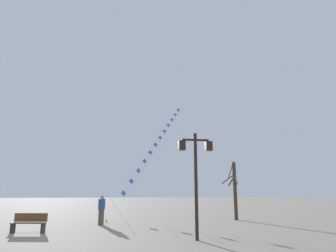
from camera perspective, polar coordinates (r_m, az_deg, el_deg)
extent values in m
plane|color=gray|center=(22.30, -6.78, -17.39)|extent=(160.00, 160.00, 0.00)
cylinder|color=black|center=(12.49, 5.45, -11.58)|extent=(0.14, 0.14, 4.21)
sphere|color=black|center=(12.71, 5.25, -1.69)|extent=(0.16, 0.16, 0.16)
cube|color=black|center=(12.67, 5.27, -2.71)|extent=(1.18, 0.08, 0.08)
cube|color=black|center=(12.50, 2.68, -3.77)|extent=(0.28, 0.28, 0.40)
cube|color=beige|center=(12.50, 2.68, -3.77)|extent=(0.19, 0.19, 0.30)
cube|color=black|center=(12.79, 7.84, -3.87)|extent=(0.28, 0.28, 0.40)
cube|color=beige|center=(12.79, 7.84, -3.87)|extent=(0.19, 0.19, 0.30)
cylinder|color=brown|center=(19.94, -11.87, -17.54)|extent=(0.06, 0.06, 0.18)
cylinder|color=silver|center=(20.83, -10.13, -14.91)|extent=(1.09, 1.95, 1.63)
cylinder|color=silver|center=(22.30, -7.82, -11.62)|extent=(0.60, 1.07, 0.89)
cylinder|color=silver|center=(23.40, -6.40, -9.55)|extent=(0.60, 1.07, 0.89)
cylinder|color=silver|center=(24.54, -5.12, -7.66)|extent=(0.60, 1.07, 0.89)
cylinder|color=silver|center=(25.71, -3.97, -5.94)|extent=(0.60, 1.07, 0.89)
cylinder|color=silver|center=(26.91, -2.92, -4.37)|extent=(0.60, 1.07, 0.89)
cylinder|color=silver|center=(28.14, -1.97, -2.94)|extent=(0.60, 1.07, 0.89)
cylinder|color=silver|center=(29.40, -1.11, -1.62)|extent=(0.60, 1.07, 0.89)
cylinder|color=silver|center=(30.67, -0.31, -0.42)|extent=(0.60, 1.07, 0.89)
cylinder|color=silver|center=(31.96, 0.42, 0.69)|extent=(0.60, 1.07, 0.89)
cylinder|color=silver|center=(33.27, 1.10, 1.72)|extent=(0.60, 1.07, 0.89)
cylinder|color=silver|center=(34.59, 1.72, 2.66)|extent=(0.60, 1.07, 0.89)
cube|color=blue|center=(21.77, -8.59, -12.73)|extent=(0.39, 0.21, 0.43)
cylinder|color=blue|center=(21.78, -8.62, -13.48)|extent=(0.02, 0.02, 0.24)
cube|color=blue|center=(22.85, -7.09, -10.56)|extent=(0.39, 0.20, 0.43)
cylinder|color=blue|center=(22.84, -7.11, -11.37)|extent=(0.02, 0.03, 0.32)
cube|color=blue|center=(23.97, -5.74, -8.58)|extent=(0.35, 0.27, 0.43)
cylinder|color=blue|center=(23.95, -5.76, -9.29)|extent=(0.02, 0.02, 0.26)
cube|color=blue|center=(25.12, -4.53, -6.78)|extent=(0.39, 0.20, 0.43)
cylinder|color=blue|center=(25.09, -4.54, -7.45)|extent=(0.03, 0.03, 0.26)
cube|color=blue|center=(26.31, -3.43, -5.14)|extent=(0.42, 0.13, 0.43)
cylinder|color=blue|center=(26.27, -3.44, -5.77)|extent=(0.03, 0.05, 0.25)
cube|color=blue|center=(27.53, -2.44, -3.64)|extent=(0.41, 0.16, 0.43)
cylinder|color=blue|center=(27.48, -2.44, -4.21)|extent=(0.03, 0.05, 0.23)
cube|color=blue|center=(28.77, -1.53, -2.27)|extent=(0.40, 0.18, 0.43)
cylinder|color=blue|center=(28.72, -1.53, -2.84)|extent=(0.02, 0.02, 0.26)
cube|color=blue|center=(30.03, -0.70, -1.01)|extent=(0.39, 0.20, 0.43)
cylinder|color=blue|center=(29.97, -0.70, -1.58)|extent=(0.03, 0.04, 0.29)
cube|color=blue|center=(31.31, 0.06, 0.15)|extent=(0.41, 0.15, 0.43)
cylinder|color=blue|center=(31.25, 0.06, -0.39)|extent=(0.03, 0.05, 0.27)
cube|color=blue|center=(32.61, 0.76, 1.21)|extent=(0.35, 0.26, 0.43)
cylinder|color=blue|center=(32.55, 0.77, 0.73)|extent=(0.03, 0.03, 0.24)
cube|color=blue|center=(33.93, 1.41, 2.20)|extent=(0.40, 0.18, 0.43)
cylinder|color=blue|center=(33.85, 1.42, 1.68)|extent=(0.03, 0.05, 0.30)
cube|color=blue|center=(35.25, 2.01, 3.11)|extent=(0.42, 0.13, 0.43)
cylinder|color=blue|center=(35.17, 2.02, 2.60)|extent=(0.03, 0.06, 0.32)
cube|color=brown|center=(18.52, -12.81, -16.77)|extent=(0.31, 0.36, 0.90)
cube|color=#264C8C|center=(18.48, -12.69, -14.52)|extent=(0.38, 0.45, 0.60)
sphere|color=tan|center=(18.47, -12.63, -13.22)|extent=(0.22, 0.22, 0.22)
cylinder|color=#264C8C|center=(18.67, -12.32, -13.99)|extent=(0.25, 0.39, 0.50)
cylinder|color=#423323|center=(21.67, 12.83, -12.09)|extent=(0.25, 0.25, 3.95)
cylinder|color=#423323|center=(22.23, 12.09, -8.26)|extent=(0.08, 1.15, 1.13)
cylinder|color=#423323|center=(21.77, 11.53, -10.01)|extent=(0.84, 0.57, 0.69)
cylinder|color=#423323|center=(22.10, 12.17, -10.34)|extent=(0.20, 1.01, 0.71)
cylinder|color=#423323|center=(21.16, 12.93, -9.89)|extent=(0.34, 1.10, 0.85)
cube|color=brown|center=(16.11, -25.37, -16.58)|extent=(1.65, 0.69, 0.04)
cube|color=brown|center=(16.28, -24.96, -15.72)|extent=(1.58, 0.32, 0.40)
cube|color=#262628|center=(16.45, -27.81, -17.04)|extent=(0.14, 0.39, 0.45)
cube|color=#262628|center=(15.85, -23.00, -17.70)|extent=(0.14, 0.39, 0.45)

